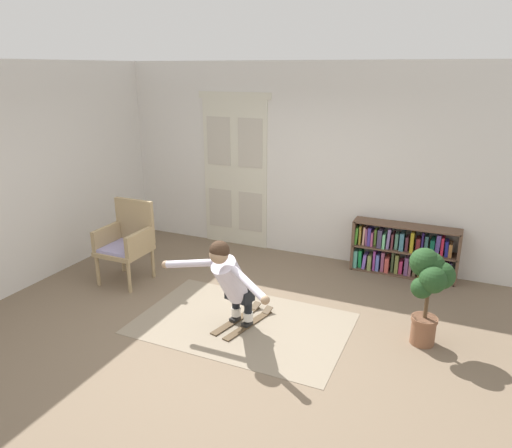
{
  "coord_description": "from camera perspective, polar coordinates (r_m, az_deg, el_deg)",
  "views": [
    {
      "loc": [
        2.21,
        -4.11,
        2.8
      ],
      "look_at": [
        0.05,
        0.72,
        1.05
      ],
      "focal_mm": 33.25,
      "sensor_mm": 36.0,
      "label": 1
    }
  ],
  "objects": [
    {
      "name": "ground_plane",
      "position": [
        5.45,
        -3.65,
        -12.69
      ],
      "size": [
        7.2,
        7.2,
        0.0
      ],
      "primitive_type": "plane",
      "color": "#72604B"
    },
    {
      "name": "bookshelf",
      "position": [
        6.98,
        17.19,
        -3.22
      ],
      "size": [
        1.44,
        0.3,
        0.73
      ],
      "color": "brown",
      "rests_on": "ground"
    },
    {
      "name": "wicker_chair",
      "position": [
        6.65,
        -15.24,
        -1.84
      ],
      "size": [
        0.6,
        0.6,
        1.1
      ],
      "color": "tan",
      "rests_on": "ground"
    },
    {
      "name": "person_skier",
      "position": [
        5.14,
        -3.16,
        -6.51
      ],
      "size": [
        1.45,
        0.8,
        1.04
      ],
      "color": "white",
      "rests_on": "skis_pair"
    },
    {
      "name": "double_door",
      "position": [
        7.61,
        -2.53,
        6.39
      ],
      "size": [
        1.22,
        0.05,
        2.45
      ],
      "color": "beige",
      "rests_on": "ground"
    },
    {
      "name": "skis_pair",
      "position": [
        5.58,
        -1.48,
        -11.54
      ],
      "size": [
        0.46,
        0.87,
        0.07
      ],
      "color": "#503D28",
      "rests_on": "rug"
    },
    {
      "name": "potted_plant",
      "position": [
        5.23,
        20.14,
        -6.53
      ],
      "size": [
        0.47,
        0.46,
        1.04
      ],
      "color": "brown",
      "rests_on": "ground"
    },
    {
      "name": "side_wall_left",
      "position": [
        7.02,
        -24.61,
        5.56
      ],
      "size": [
        0.1,
        6.0,
        2.9
      ],
      "primitive_type": "cube",
      "color": "silver",
      "rests_on": "ground"
    },
    {
      "name": "rug",
      "position": [
        5.57,
        -1.68,
        -11.84
      ],
      "size": [
        2.39,
        1.54,
        0.01
      ],
      "primitive_type": "cube",
      "color": "gray",
      "rests_on": "ground"
    },
    {
      "name": "back_wall",
      "position": [
        7.19,
        5.84,
        7.4
      ],
      "size": [
        6.0,
        0.1,
        2.9
      ],
      "primitive_type": "cube",
      "color": "silver",
      "rests_on": "ground"
    }
  ]
}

